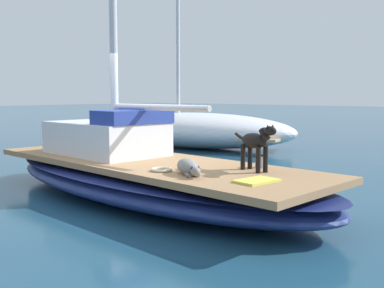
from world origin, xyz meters
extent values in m
plane|color=navy|center=(0.00, 0.00, 0.00)|extent=(120.00, 120.00, 0.00)
ellipsoid|color=navy|center=(0.00, 0.00, 0.28)|extent=(2.96, 7.35, 0.56)
ellipsoid|color=navy|center=(0.00, 0.00, 0.46)|extent=(2.98, 7.38, 0.08)
cube|color=#A37A51|center=(0.00, 0.00, 0.61)|extent=(2.48, 6.74, 0.10)
cylinder|color=silver|center=(0.06, -0.20, 1.56)|extent=(0.10, 2.20, 0.10)
cube|color=silver|center=(0.08, 1.20, 0.96)|extent=(1.54, 2.29, 0.60)
cube|color=navy|center=(0.08, 0.43, 1.38)|extent=(1.37, 0.79, 0.24)
ellipsoid|color=gray|center=(-0.57, -1.41, 0.77)|extent=(0.54, 0.65, 0.22)
ellipsoid|color=gray|center=(-0.77, -1.72, 0.76)|extent=(0.22, 0.24, 0.13)
cone|color=#2A2929|center=(-0.73, -1.74, 0.82)|extent=(0.05, 0.05, 0.05)
cone|color=#2A2929|center=(-0.80, -1.69, 0.82)|extent=(0.05, 0.05, 0.05)
cylinder|color=gray|center=(-0.63, -1.62, 0.69)|extent=(0.14, 0.18, 0.06)
cylinder|color=gray|center=(-0.73, -1.55, 0.69)|extent=(0.14, 0.18, 0.06)
cylinder|color=gray|center=(-0.36, -1.08, 0.69)|extent=(0.13, 0.17, 0.04)
ellipsoid|color=black|center=(0.27, -1.96, 1.11)|extent=(0.38, 0.56, 0.22)
cylinder|color=black|center=(0.27, -2.16, 0.85)|extent=(0.07, 0.07, 0.38)
cylinder|color=black|center=(0.14, -2.11, 0.85)|extent=(0.07, 0.07, 0.38)
cylinder|color=black|center=(0.39, -1.81, 0.85)|extent=(0.07, 0.07, 0.38)
cylinder|color=black|center=(0.26, -1.77, 0.85)|extent=(0.07, 0.07, 0.38)
cylinder|color=black|center=(0.19, -2.19, 1.22)|extent=(0.17, 0.21, 0.19)
ellipsoid|color=black|center=(0.15, -2.30, 1.27)|extent=(0.20, 0.25, 0.13)
cone|color=black|center=(0.19, -2.31, 1.33)|extent=(0.05, 0.05, 0.06)
cone|color=black|center=(0.11, -2.28, 1.33)|extent=(0.05, 0.05, 0.06)
torus|color=black|center=(0.19, -2.19, 1.22)|extent=(0.17, 0.16, 0.10)
cylinder|color=black|center=(0.38, -1.63, 1.14)|extent=(0.11, 0.22, 0.12)
cylinder|color=#B7B7BC|center=(0.60, -1.86, 0.70)|extent=(0.16, 0.16, 0.08)
cylinder|color=#B7B7BC|center=(0.60, -1.86, 0.79)|extent=(0.13, 0.13, 0.10)
cylinder|color=black|center=(0.60, -1.86, 0.86)|extent=(0.15, 0.15, 0.03)
torus|color=beige|center=(-0.63, -0.95, 0.68)|extent=(0.32, 0.32, 0.04)
cube|color=#D8D14C|center=(-0.43, -2.46, 0.68)|extent=(0.61, 0.44, 0.03)
ellipsoid|color=white|center=(6.33, 4.27, 0.58)|extent=(4.08, 7.22, 1.16)
cube|color=tan|center=(6.33, 4.27, 0.45)|extent=(3.41, 6.44, 0.08)
cube|color=silver|center=(6.22, 4.76, 0.75)|extent=(1.86, 2.31, 0.52)
cube|color=navy|center=(6.59, 3.10, 0.67)|extent=(1.74, 2.28, 0.36)
cylinder|color=silver|center=(6.18, 4.93, 3.86)|extent=(0.12, 0.12, 6.82)
camera|label=1|loc=(-5.41, -5.65, 1.78)|focal=43.47mm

